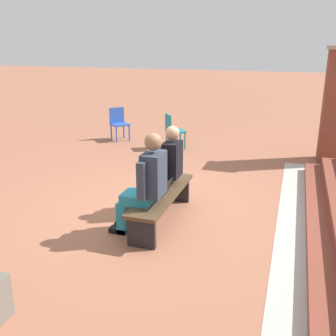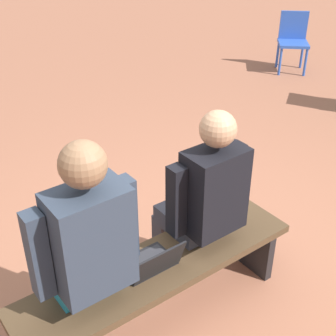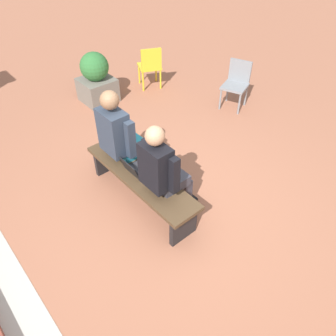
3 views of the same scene
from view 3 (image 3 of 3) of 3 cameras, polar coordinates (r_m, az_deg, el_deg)
ground_plane at (r=4.21m, az=-0.09°, el=-7.37°), size 60.00×60.00×0.00m
concrete_strip at (r=4.01m, az=-26.56°, el=-17.12°), size 7.09×0.40×0.01m
bench at (r=4.11m, az=-4.84°, el=-2.09°), size 1.80×0.44×0.45m
person_student at (r=3.67m, az=-0.80°, el=-0.45°), size 0.54×0.68×1.34m
person_adult at (r=4.18m, az=-7.98°, el=5.42°), size 0.59×0.74×1.42m
laptop at (r=4.05m, az=-5.65°, el=-0.16°), size 0.32×0.29×0.21m
plastic_chair_far_right at (r=6.22m, az=11.87°, el=14.51°), size 0.54×0.54×0.84m
plastic_chair_mid_courtyard at (r=6.77m, az=-3.12°, el=17.49°), size 0.56×0.56×0.84m
planter at (r=6.43m, az=-12.39°, el=14.86°), size 0.60×0.60×0.94m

